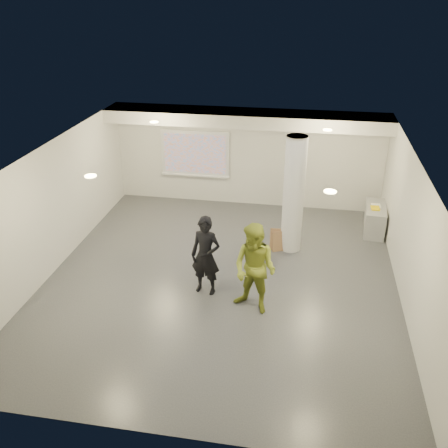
% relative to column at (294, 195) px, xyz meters
% --- Properties ---
extents(floor, '(8.00, 9.00, 0.01)m').
position_rel_column_xyz_m(floor, '(-1.50, -1.80, -1.50)').
color(floor, '#3B3D42').
rests_on(floor, ground).
extents(ceiling, '(8.00, 9.00, 0.01)m').
position_rel_column_xyz_m(ceiling, '(-1.50, -1.80, 1.50)').
color(ceiling, silver).
rests_on(ceiling, floor).
extents(wall_back, '(8.00, 0.01, 3.00)m').
position_rel_column_xyz_m(wall_back, '(-1.50, 2.70, 0.00)').
color(wall_back, silver).
rests_on(wall_back, floor).
extents(wall_front, '(8.00, 0.01, 3.00)m').
position_rel_column_xyz_m(wall_front, '(-1.50, -6.30, 0.00)').
color(wall_front, silver).
rests_on(wall_front, floor).
extents(wall_left, '(0.01, 9.00, 3.00)m').
position_rel_column_xyz_m(wall_left, '(-5.50, -1.80, 0.00)').
color(wall_left, silver).
rests_on(wall_left, floor).
extents(wall_right, '(0.01, 9.00, 3.00)m').
position_rel_column_xyz_m(wall_right, '(2.50, -1.80, 0.00)').
color(wall_right, silver).
rests_on(wall_right, floor).
extents(soffit_band, '(8.00, 1.10, 0.36)m').
position_rel_column_xyz_m(soffit_band, '(-1.50, 2.15, 1.32)').
color(soffit_band, silver).
rests_on(soffit_band, ceiling).
extents(downlight_nw, '(0.22, 0.22, 0.02)m').
position_rel_column_xyz_m(downlight_nw, '(-3.70, 0.70, 1.48)').
color(downlight_nw, '#FFEF92').
rests_on(downlight_nw, ceiling).
extents(downlight_ne, '(0.22, 0.22, 0.02)m').
position_rel_column_xyz_m(downlight_ne, '(0.70, 0.70, 1.48)').
color(downlight_ne, '#FFEF92').
rests_on(downlight_ne, ceiling).
extents(downlight_sw, '(0.22, 0.22, 0.02)m').
position_rel_column_xyz_m(downlight_sw, '(-3.70, -3.30, 1.48)').
color(downlight_sw, '#FFEF92').
rests_on(downlight_sw, ceiling).
extents(downlight_se, '(0.22, 0.22, 0.02)m').
position_rel_column_xyz_m(downlight_se, '(0.70, -3.30, 1.48)').
color(downlight_se, '#FFEF92').
rests_on(downlight_se, ceiling).
extents(column, '(0.52, 0.52, 3.00)m').
position_rel_column_xyz_m(column, '(0.00, 0.00, 0.00)').
color(column, silver).
rests_on(column, floor).
extents(projection_screen, '(2.10, 0.13, 1.42)m').
position_rel_column_xyz_m(projection_screen, '(-3.10, 2.65, 0.03)').
color(projection_screen, white).
rests_on(projection_screen, wall_back).
extents(credenza, '(0.63, 1.32, 0.74)m').
position_rel_column_xyz_m(credenza, '(2.22, 1.39, -1.13)').
color(credenza, gray).
rests_on(credenza, floor).
extents(papers_stack, '(0.24, 0.31, 0.02)m').
position_rel_column_xyz_m(papers_stack, '(2.21, 1.42, -0.75)').
color(papers_stack, white).
rests_on(papers_stack, credenza).
extents(postit_pad, '(0.23, 0.31, 0.03)m').
position_rel_column_xyz_m(postit_pad, '(2.17, 1.25, -0.74)').
color(postit_pad, '#FFD600').
rests_on(postit_pad, credenza).
extents(cardboard_back, '(0.50, 0.31, 0.53)m').
position_rel_column_xyz_m(cardboard_back, '(-0.22, -0.14, -1.23)').
color(cardboard_back, olive).
rests_on(cardboard_back, floor).
extents(cardboard_front, '(0.53, 0.23, 0.57)m').
position_rel_column_xyz_m(cardboard_front, '(-0.26, -0.11, -1.22)').
color(cardboard_front, olive).
rests_on(cardboard_front, floor).
extents(woman, '(0.73, 0.54, 1.81)m').
position_rel_column_xyz_m(woman, '(-1.74, -2.32, -0.59)').
color(woman, black).
rests_on(woman, floor).
extents(man, '(1.18, 1.07, 1.97)m').
position_rel_column_xyz_m(man, '(-0.62, -2.81, -0.52)').
color(man, olive).
rests_on(man, floor).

